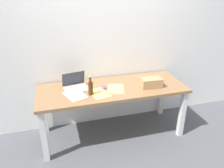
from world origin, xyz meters
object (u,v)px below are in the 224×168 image
Objects in this scene: desk at (112,93)px; computer_mouse at (103,87)px; laptop_left at (76,86)px; cardboard_box at (151,83)px; beer_bottle at (91,88)px.

computer_mouse is (-0.12, 0.00, 0.11)m from desk.
laptop_left reaches higher than cardboard_box.
laptop_left is 1.24× the size of cardboard_box.
cardboard_box is at bearing 0.40° from beer_bottle.
laptop_left is at bearing 167.77° from cardboard_box.
laptop_left is at bearing 162.45° from computer_mouse.
cardboard_box is at bearing -14.34° from computer_mouse.
computer_mouse is 0.36× the size of cardboard_box.
laptop_left reaches higher than desk.
beer_bottle is at bearing -53.33° from laptop_left.
computer_mouse is (0.36, -0.09, -0.03)m from laptop_left.
laptop_left reaches higher than computer_mouse.
desk is at bearing 21.96° from beer_bottle.
cardboard_box reaches higher than desk.
desk is 0.38m from beer_bottle.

